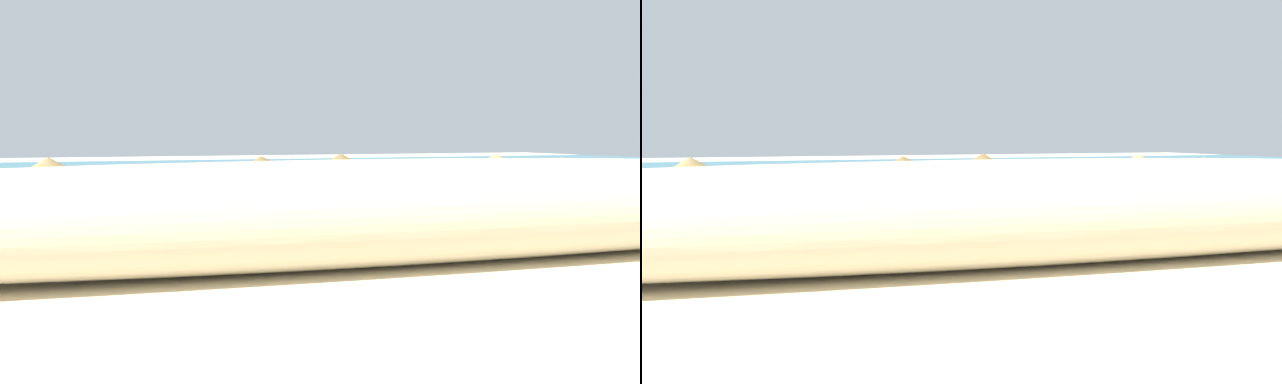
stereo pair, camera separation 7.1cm
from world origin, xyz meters
TOP-DOWN VIEW (x-y plane):
  - ground_plane at (0.00, 0.00)m, footprint 160.00×160.00m
  - sea_water at (0.00, 34.32)m, footprint 160.00×57.50m
  - dune_ridge at (1.52, -7.57)m, footprint 51.86×8.67m
  - beach_umbrella_1 at (-9.70, 1.63)m, footprint 2.09×2.09m
  - beach_umbrella_2 at (-5.58, 1.82)m, footprint 2.03×2.03m
  - beach_umbrella_3 at (-1.18, 1.34)m, footprint 2.32×2.32m
  - beach_umbrella_4 at (2.76, 1.76)m, footprint 2.09×2.09m
  - beach_umbrella_5 at (7.21, 1.76)m, footprint 2.59×2.59m
  - beach_umbrella_6 at (11.31, 1.47)m, footprint 2.04×2.04m
  - beach_umbrella_7 at (15.52, 1.38)m, footprint 2.49×2.49m
  - lounge_chair_0 at (-1.49, 0.65)m, footprint 1.65×1.23m
  - lounge_chair_1 at (16.51, 0.52)m, footprint 1.40×1.23m

SIDE VIEW (x-z plane):
  - ground_plane at x=0.00m, z-range 0.00..0.00m
  - sea_water at x=0.00m, z-range 0.00..0.01m
  - lounge_chair_1 at x=16.51m, z-range -0.06..0.86m
  - lounge_chair_0 at x=-1.49m, z-range -0.08..0.93m
  - dune_ridge at x=1.52m, z-range 0.00..3.03m
  - beach_umbrella_5 at x=7.21m, z-range 0.94..3.49m
  - beach_umbrella_7 at x=15.52m, z-range 1.01..3.58m
  - beach_umbrella_2 at x=-5.58m, z-range 1.04..3.61m
  - beach_umbrella_6 at x=11.31m, z-range 1.09..3.89m
  - beach_umbrella_3 at x=-1.18m, z-range 1.09..3.91m
  - beach_umbrella_1 at x=-9.70m, z-range 1.10..3.97m
  - beach_umbrella_4 at x=2.76m, z-range 1.13..4.02m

